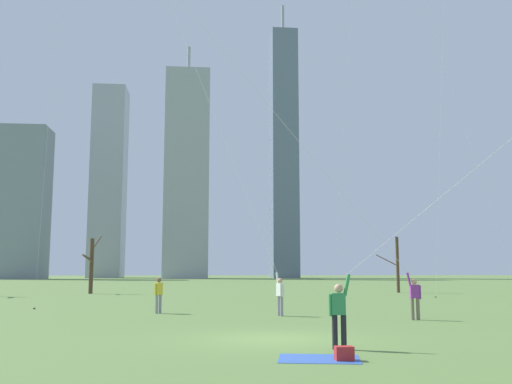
% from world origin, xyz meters
% --- Properties ---
extents(ground_plane, '(400.00, 400.00, 0.00)m').
position_xyz_m(ground_plane, '(0.00, 0.00, 0.00)').
color(ground_plane, '#5B7A3D').
extents(kite_flyer_midfield_center_purple, '(5.98, 6.59, 17.89)m').
position_xyz_m(kite_flyer_midfield_center_purple, '(0.57, 9.00, 2.96)').
color(kite_flyer_midfield_center_purple, gray).
rests_on(kite_flyer_midfield_center_purple, ground).
extents(kite_flyer_foreground_right_blue, '(11.94, 0.64, 11.09)m').
position_xyz_m(kite_flyer_foreground_right_blue, '(3.54, -2.40, 2.82)').
color(kite_flyer_foreground_right_blue, black).
rests_on(kite_flyer_foreground_right_blue, ground).
extents(kite_flyer_midfield_left_pink, '(15.01, 1.63, 18.65)m').
position_xyz_m(kite_flyer_midfield_left_pink, '(3.71, 5.58, 4.14)').
color(kite_flyer_midfield_left_pink, '#726656').
rests_on(kite_flyer_midfield_left_pink, ground).
extents(bystander_watching_nearby, '(0.37, 0.41, 1.62)m').
position_xyz_m(bystander_watching_nearby, '(-4.11, 10.26, 0.90)').
color(bystander_watching_nearby, gray).
rests_on(bystander_watching_nearby, ground).
extents(picnic_spot, '(2.02, 1.70, 0.31)m').
position_xyz_m(picnic_spot, '(0.81, -4.00, 0.09)').
color(picnic_spot, '#3359B2').
rests_on(picnic_spot, ground).
extents(bare_tree_far_right_edge, '(1.62, 2.65, 4.95)m').
position_xyz_m(bare_tree_far_right_edge, '(-11.50, 33.18, 2.47)').
color(bare_tree_far_right_edge, '#4C3828').
rests_on(bare_tree_far_right_edge, ground).
extents(bare_tree_left_of_center, '(2.12, 2.48, 4.89)m').
position_xyz_m(bare_tree_left_of_center, '(15.01, 33.15, 2.56)').
color(bare_tree_left_of_center, '#4C3828').
rests_on(bare_tree_left_of_center, ground).
extents(skyline_squat_block, '(6.51, 9.53, 71.47)m').
position_xyz_m(skyline_squat_block, '(18.07, 126.79, 31.74)').
color(skyline_squat_block, slate).
rests_on(skyline_squat_block, ground).
extents(skyline_short_annex, '(11.09, 8.65, 33.83)m').
position_xyz_m(skyline_short_annex, '(-42.59, 114.88, 16.92)').
color(skyline_short_annex, gray).
rests_on(skyline_short_annex, ground).
extents(skyline_slender_spire, '(8.36, 9.42, 49.80)m').
position_xyz_m(skyline_slender_spire, '(-26.95, 134.79, 24.90)').
color(skyline_slender_spire, '#9EA3AD').
rests_on(skyline_slender_spire, ground).
extents(skyline_wide_slab, '(10.39, 7.29, 55.86)m').
position_xyz_m(skyline_wide_slab, '(-6.18, 118.55, 24.81)').
color(skyline_wide_slab, '#9EA3AD').
rests_on(skyline_wide_slab, ground).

